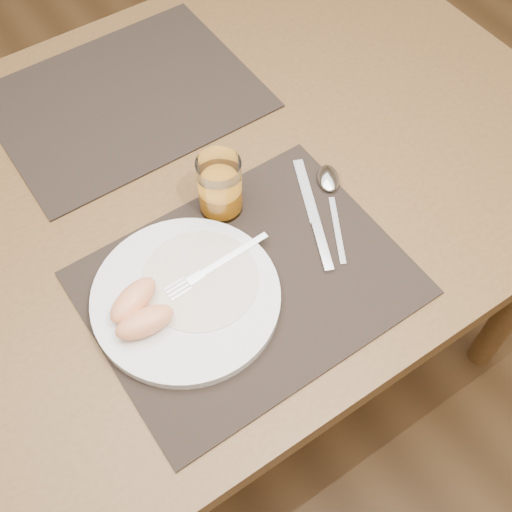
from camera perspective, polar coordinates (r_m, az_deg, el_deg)
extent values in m
plane|color=brown|center=(1.70, -4.53, -9.96)|extent=(5.00, 5.00, 0.00)
cube|color=brown|center=(1.07, -7.13, 5.57)|extent=(1.40, 0.90, 0.04)
cylinder|color=brown|center=(1.79, 5.80, 14.47)|extent=(0.06, 0.06, 0.71)
cube|color=black|center=(0.94, -0.77, -2.40)|extent=(0.45, 0.35, 0.00)
cube|color=black|center=(1.20, -11.53, 13.53)|extent=(0.45, 0.35, 0.00)
cylinder|color=white|center=(0.92, -6.25, -3.70)|extent=(0.27, 0.27, 0.02)
cylinder|color=white|center=(0.92, -5.01, -2.08)|extent=(0.17, 0.17, 0.00)
cube|color=silver|center=(0.94, -1.88, 0.18)|extent=(0.12, 0.02, 0.00)
cube|color=silver|center=(0.92, -5.42, -1.99)|extent=(0.03, 0.02, 0.00)
cube|color=silver|center=(0.92, -6.98, -2.95)|extent=(0.04, 0.03, 0.00)
cube|color=silver|center=(1.03, 4.49, 5.81)|extent=(0.07, 0.13, 0.00)
cube|color=silver|center=(0.97, 5.92, 0.88)|extent=(0.05, 0.09, 0.01)
cube|color=silver|center=(0.99, 7.22, 2.30)|extent=(0.07, 0.11, 0.00)
ellipsoid|color=silver|center=(1.05, 6.45, 6.90)|extent=(0.06, 0.07, 0.01)
cylinder|color=white|center=(0.97, -3.24, 6.24)|extent=(0.07, 0.07, 0.10)
cylinder|color=orange|center=(1.00, -3.16, 5.24)|extent=(0.06, 0.06, 0.04)
ellipsoid|color=#FD9F67|center=(0.88, -9.86, -5.82)|extent=(0.09, 0.05, 0.03)
ellipsoid|color=#FD9F67|center=(0.90, -10.86, -3.86)|extent=(0.09, 0.07, 0.03)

